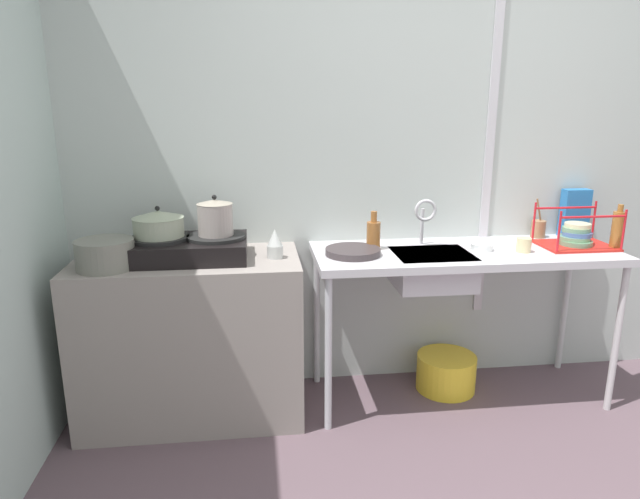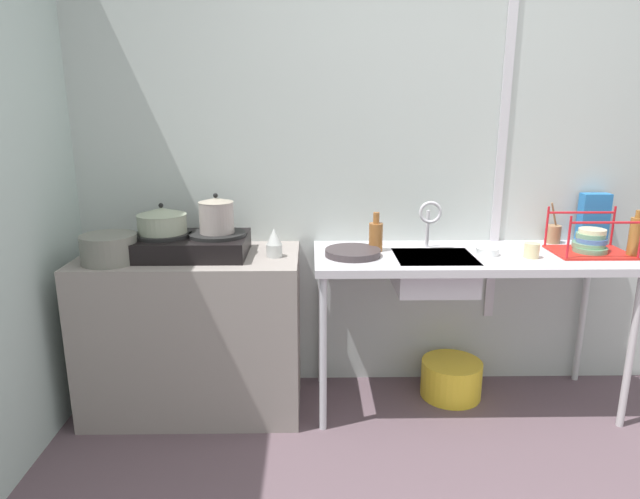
# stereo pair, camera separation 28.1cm
# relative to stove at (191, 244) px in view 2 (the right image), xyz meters

# --- Properties ---
(wall_back) EXTENTS (4.89, 0.10, 2.65)m
(wall_back) POSITION_rel_stove_xyz_m (1.38, 0.34, 0.42)
(wall_back) COLOR #B7C0BB
(wall_back) RESTS_ON ground
(wall_metal_strip) EXTENTS (0.05, 0.01, 2.12)m
(wall_metal_strip) POSITION_rel_stove_xyz_m (1.65, 0.28, 0.55)
(wall_metal_strip) COLOR silver
(counter_concrete) EXTENTS (1.11, 0.58, 0.85)m
(counter_concrete) POSITION_rel_stove_xyz_m (-0.01, -0.00, -0.48)
(counter_concrete) COLOR gray
(counter_concrete) RESTS_ON ground
(counter_sink) EXTENTS (1.60, 0.58, 0.85)m
(counter_sink) POSITION_rel_stove_xyz_m (1.43, -0.00, -0.12)
(counter_sink) COLOR silver
(counter_sink) RESTS_ON ground
(stove) EXTENTS (0.57, 0.39, 0.12)m
(stove) POSITION_rel_stove_xyz_m (0.00, 0.00, 0.00)
(stove) COLOR black
(stove) RESTS_ON counter_concrete
(pot_on_left_burner) EXTENTS (0.25, 0.25, 0.15)m
(pot_on_left_burner) POSITION_rel_stove_xyz_m (-0.14, -0.00, 0.13)
(pot_on_left_burner) COLOR #9AA28A
(pot_on_left_burner) RESTS_ON stove
(pot_on_right_burner) EXTENTS (0.18, 0.18, 0.20)m
(pot_on_right_burner) POSITION_rel_stove_xyz_m (0.14, -0.00, 0.15)
(pot_on_right_burner) COLOR #A2948F
(pot_on_right_burner) RESTS_ON stove
(pot_beside_stove) EXTENTS (0.27, 0.27, 0.14)m
(pot_beside_stove) POSITION_rel_stove_xyz_m (-0.37, -0.13, 0.01)
(pot_beside_stove) COLOR slate
(pot_beside_stove) RESTS_ON counter_concrete
(percolator) EXTENTS (0.08, 0.08, 0.15)m
(percolator) POSITION_rel_stove_xyz_m (0.43, -0.04, 0.02)
(percolator) COLOR silver
(percolator) RESTS_ON counter_concrete
(sink_basin) EXTENTS (0.40, 0.34, 0.17)m
(sink_basin) POSITION_rel_stove_xyz_m (1.24, -0.05, -0.14)
(sink_basin) COLOR silver
(sink_basin) RESTS_ON counter_sink
(faucet) EXTENTS (0.12, 0.07, 0.26)m
(faucet) POSITION_rel_stove_xyz_m (1.24, 0.11, 0.12)
(faucet) COLOR silver
(faucet) RESTS_ON counter_sink
(frying_pan) EXTENTS (0.28, 0.28, 0.03)m
(frying_pan) POSITION_rel_stove_xyz_m (0.82, -0.03, -0.04)
(frying_pan) COLOR #3B3335
(frying_pan) RESTS_ON counter_sink
(dish_rack) EXTENTS (0.38, 0.28, 0.22)m
(dish_rack) POSITION_rel_stove_xyz_m (2.05, -0.00, -0.00)
(dish_rack) COLOR red
(dish_rack) RESTS_ON counter_sink
(cup_by_rack) EXTENTS (0.08, 0.08, 0.07)m
(cup_by_rack) POSITION_rel_stove_xyz_m (1.72, -0.08, -0.02)
(cup_by_rack) COLOR beige
(cup_by_rack) RESTS_ON counter_sink
(small_bowl_on_drainboard) EXTENTS (0.12, 0.12, 0.04)m
(small_bowl_on_drainboard) POSITION_rel_stove_xyz_m (1.52, -0.02, -0.04)
(small_bowl_on_drainboard) COLOR white
(small_bowl_on_drainboard) RESTS_ON counter_sink
(bottle_by_sink) EXTENTS (0.07, 0.07, 0.21)m
(bottle_by_sink) POSITION_rel_stove_xyz_m (0.95, 0.07, 0.02)
(bottle_by_sink) COLOR #995C2B
(bottle_by_sink) RESTS_ON counter_sink
(bottle_by_rack) EXTENTS (0.06, 0.06, 0.24)m
(bottle_by_rack) POSITION_rel_stove_xyz_m (2.23, -0.08, 0.05)
(bottle_by_rack) COLOR #9C6229
(bottle_by_rack) RESTS_ON counter_sink
(cereal_box) EXTENTS (0.15, 0.08, 0.28)m
(cereal_box) POSITION_rel_stove_xyz_m (2.17, 0.23, 0.08)
(cereal_box) COLOR #266FB8
(cereal_box) RESTS_ON counter_sink
(utensil_jar) EXTENTS (0.08, 0.08, 0.23)m
(utensil_jar) POSITION_rel_stove_xyz_m (1.96, 0.23, -0.01)
(utensil_jar) COLOR #9B734E
(utensil_jar) RESTS_ON counter_sink
(bucket_on_floor) EXTENTS (0.34, 0.34, 0.21)m
(bucket_on_floor) POSITION_rel_stove_xyz_m (1.40, 0.07, -0.80)
(bucket_on_floor) COLOR yellow
(bucket_on_floor) RESTS_ON ground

